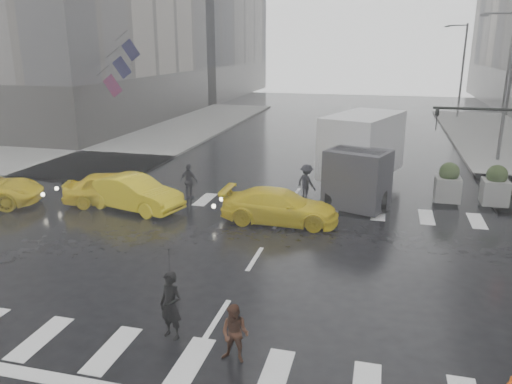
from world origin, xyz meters
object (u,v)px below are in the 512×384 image
(taxi_front, at_px, (114,188))
(taxi_mid, at_px, (134,193))
(box_truck, at_px, (361,153))
(traffic_signal_pole, at_px, (504,137))
(pedestrian_brown, at_px, (235,334))

(taxi_front, xyz_separation_m, taxi_mid, (1.27, -0.48, 0.01))
(taxi_mid, bearing_deg, taxi_front, 83.95)
(taxi_front, height_order, taxi_mid, taxi_mid)
(box_truck, bearing_deg, traffic_signal_pole, 10.07)
(pedestrian_brown, xyz_separation_m, taxi_front, (-8.80, 9.99, 0.03))
(pedestrian_brown, distance_m, taxi_mid, 12.14)
(taxi_mid, bearing_deg, traffic_signal_pole, -60.44)
(taxi_mid, height_order, box_truck, box_truck)
(taxi_front, relative_size, box_truck, 0.62)
(taxi_mid, relative_size, box_truck, 0.65)
(taxi_front, bearing_deg, box_truck, -84.45)
(traffic_signal_pole, distance_m, pedestrian_brown, 16.04)
(taxi_front, bearing_deg, pedestrian_brown, -156.28)
(traffic_signal_pole, height_order, pedestrian_brown, traffic_signal_pole)
(taxi_front, height_order, box_truck, box_truck)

